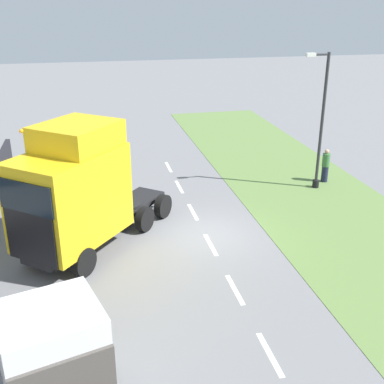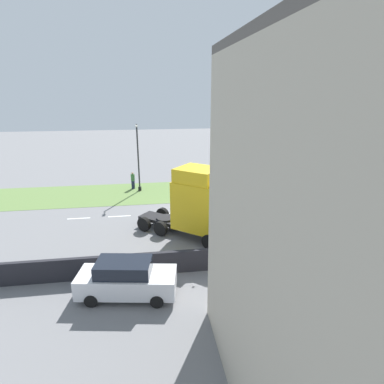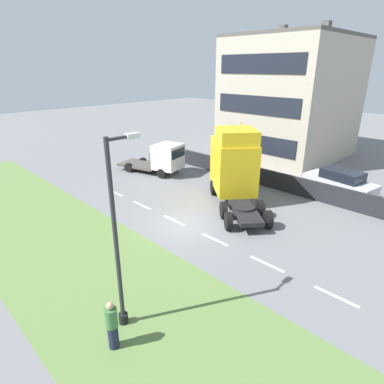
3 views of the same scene
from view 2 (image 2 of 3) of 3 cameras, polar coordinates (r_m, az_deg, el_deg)
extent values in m
plane|color=slate|center=(26.88, -0.99, -3.69)|extent=(120.00, 120.00, 0.00)
cube|color=#607F42|center=(32.50, -2.35, 0.15)|extent=(7.00, 44.00, 0.01)
cube|color=white|center=(27.26, -19.50, -4.44)|extent=(0.16, 1.80, 0.00)
cube|color=white|center=(26.79, -12.77, -4.22)|extent=(0.16, 1.80, 0.00)
cube|color=white|center=(26.70, -5.90, -3.93)|extent=(0.16, 1.80, 0.00)
cube|color=white|center=(27.00, 0.91, -3.58)|extent=(0.16, 1.80, 0.00)
cube|color=white|center=(27.66, 7.48, -3.20)|extent=(0.16, 1.80, 0.00)
cube|color=white|center=(28.67, 13.66, -2.81)|extent=(0.16, 1.80, 0.00)
cube|color=#232328|center=(18.55, 2.66, -11.88)|extent=(0.25, 24.00, 1.30)
cube|color=#1E232D|center=(16.14, 20.21, -11.61)|extent=(0.08, 8.18, 1.54)
cube|color=#1E232D|center=(14.87, 21.54, -0.41)|extent=(0.08, 8.18, 1.54)
cube|color=#1E232D|center=(14.27, 23.06, 12.28)|extent=(0.08, 8.18, 1.54)
cube|color=black|center=(22.83, -1.26, -5.89)|extent=(5.80, 6.60, 0.24)
cube|color=gold|center=(21.39, 2.50, -2.53)|extent=(4.52, 4.73, 3.25)
cube|color=black|center=(20.80, 7.51, -5.39)|extent=(1.66, 1.39, 1.82)
cube|color=black|center=(20.29, 7.67, -1.67)|extent=(1.75, 1.46, 1.04)
cube|color=gold|center=(21.05, 1.11, 3.08)|extent=(3.51, 3.55, 0.90)
sphere|color=orange|center=(19.50, 4.80, 3.41)|extent=(0.14, 0.14, 0.14)
cylinder|color=black|center=(23.64, -4.71, -4.63)|extent=(1.91, 1.91, 0.12)
cylinder|color=black|center=(22.65, 5.91, -6.59)|extent=(0.91, 1.01, 1.04)
cylinder|color=black|center=(20.81, 3.17, -8.81)|extent=(0.91, 1.01, 1.04)
cylinder|color=black|center=(24.42, -2.42, -4.65)|extent=(0.91, 1.01, 1.04)
cylinder|color=black|center=(22.73, -5.60, -6.50)|extent=(0.91, 1.01, 1.04)
cylinder|color=black|center=(25.22, -5.24, -3.97)|extent=(0.91, 1.01, 1.04)
cylinder|color=black|center=(23.58, -8.52, -5.68)|extent=(0.91, 1.01, 1.04)
cube|color=silver|center=(23.65, 19.86, -3.71)|extent=(2.69, 2.54, 2.03)
cube|color=black|center=(22.84, 18.11, -3.20)|extent=(1.89, 0.58, 0.73)
cube|color=#4C4742|center=(26.03, 24.19, -4.90)|extent=(3.16, 4.19, 0.18)
cube|color=#4C4742|center=(24.47, 21.57, -3.96)|extent=(2.16, 0.71, 1.42)
cylinder|color=black|center=(23.44, 21.29, -7.24)|extent=(0.45, 0.84, 0.80)
cylinder|color=black|center=(24.77, 17.94, -5.52)|extent=(0.45, 0.84, 0.80)
cylinder|color=black|center=(25.89, 26.70, -5.59)|extent=(0.45, 0.84, 0.80)
cylinder|color=black|center=(27.10, 23.38, -4.13)|extent=(0.45, 0.84, 0.80)
cube|color=silver|center=(16.71, -11.44, -15.42)|extent=(2.62, 5.02, 0.99)
cube|color=black|center=(16.31, -12.04, -12.96)|extent=(1.99, 2.85, 0.66)
cylinder|color=black|center=(17.45, -5.55, -15.32)|extent=(0.30, 0.66, 0.64)
cylinder|color=black|center=(16.00, -6.27, -18.77)|extent=(0.30, 0.66, 0.64)
cylinder|color=black|center=(18.05, -15.75, -14.75)|extent=(0.30, 0.66, 0.64)
cylinder|color=black|center=(16.65, -17.50, -17.96)|extent=(0.30, 0.66, 0.64)
cylinder|color=black|center=(33.03, -9.26, 0.57)|extent=(0.33, 0.33, 0.40)
cylinder|color=#2D2D33|center=(32.26, -9.54, 5.91)|extent=(0.15, 0.15, 6.68)
cylinder|color=#2D2D33|center=(31.32, -9.85, 11.56)|extent=(0.90, 0.10, 0.10)
cube|color=silver|center=(30.87, -9.87, 11.47)|extent=(0.44, 0.20, 0.16)
cylinder|color=#1E233D|center=(33.77, -10.42, 1.29)|extent=(0.34, 0.34, 0.86)
cylinder|color=#3F723F|center=(33.57, -10.49, 2.55)|extent=(0.39, 0.39, 0.68)
sphere|color=tan|center=(33.45, -10.54, 3.31)|extent=(0.23, 0.23, 0.23)
camera|label=1|loc=(28.80, 37.27, 12.55)|focal=45.00mm
camera|label=3|loc=(37.30, -22.75, 14.39)|focal=30.00mm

